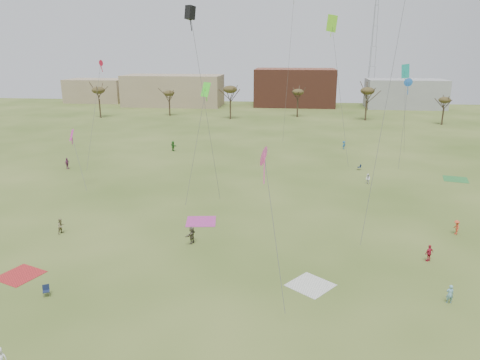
# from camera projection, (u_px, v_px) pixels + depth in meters

# --- Properties ---
(ground) EXTENTS (260.00, 260.00, 0.00)m
(ground) POSITION_uv_depth(u_px,v_px,m) (222.00, 288.00, 35.65)
(ground) COLOR #385119
(ground) RESTS_ON ground
(flyer_near_left) EXTENTS (0.93, 0.80, 1.62)m
(flyer_near_left) POSITION_uv_depth(u_px,v_px,m) (0.00, 360.00, 26.24)
(flyer_near_left) COLOR white
(flyer_near_left) RESTS_ON ground
(spectator_fore_a) EXTENTS (0.99, 0.82, 1.58)m
(spectator_fore_a) POSITION_uv_depth(u_px,v_px,m) (429.00, 253.00, 39.93)
(spectator_fore_a) COLOR #B91F3B
(spectator_fore_a) RESTS_ON ground
(spectator_fore_b) EXTENTS (0.88, 0.97, 1.63)m
(spectator_fore_b) POSITION_uv_depth(u_px,v_px,m) (61.00, 226.00, 45.95)
(spectator_fore_b) COLOR #847B54
(spectator_fore_b) RESTS_ON ground
(spectator_fore_c) EXTENTS (1.02, 1.70, 1.75)m
(spectator_fore_c) POSITION_uv_depth(u_px,v_px,m) (192.00, 235.00, 43.60)
(spectator_fore_c) COLOR brown
(spectator_fore_c) RESTS_ON ground
(flyer_mid_b) EXTENTS (0.60, 1.00, 1.52)m
(flyer_mid_b) POSITION_uv_depth(u_px,v_px,m) (456.00, 227.00, 45.76)
(flyer_mid_b) COLOR #DD4B29
(flyer_mid_b) RESTS_ON ground
(flyer_mid_c) EXTENTS (0.56, 0.37, 1.50)m
(flyer_mid_c) POSITION_uv_depth(u_px,v_px,m) (450.00, 294.00, 33.35)
(flyer_mid_c) COLOR #70A7BB
(flyer_mid_c) RESTS_ON ground
(spectator_mid_d) EXTENTS (0.58, 1.08, 1.75)m
(spectator_mid_d) POSITION_uv_depth(u_px,v_px,m) (67.00, 163.00, 70.71)
(spectator_mid_d) COLOR #83366C
(spectator_mid_d) RESTS_ON ground
(spectator_mid_e) EXTENTS (0.88, 0.89, 1.45)m
(spectator_mid_e) POSITION_uv_depth(u_px,v_px,m) (368.00, 179.00, 62.82)
(spectator_mid_e) COLOR white
(spectator_mid_e) RESTS_ON ground
(flyer_far_a) EXTENTS (1.67, 1.58, 1.88)m
(flyer_far_a) POSITION_uv_depth(u_px,v_px,m) (173.00, 146.00, 83.03)
(flyer_far_a) COLOR #307125
(flyer_far_a) RESTS_ON ground
(flyer_far_c) EXTENTS (1.04, 1.16, 1.56)m
(flyer_far_c) POSITION_uv_depth(u_px,v_px,m) (344.00, 145.00, 84.52)
(flyer_far_c) COLOR #1E578D
(flyer_far_c) RESTS_ON ground
(blanket_red) EXTENTS (3.97, 3.97, 0.03)m
(blanket_red) POSITION_uv_depth(u_px,v_px,m) (20.00, 275.00, 37.62)
(blanket_red) COLOR #AF2324
(blanket_red) RESTS_ON ground
(blanket_cream) EXTENTS (4.34, 4.34, 0.03)m
(blanket_cream) POSITION_uv_depth(u_px,v_px,m) (310.00, 285.00, 36.05)
(blanket_cream) COLOR silver
(blanket_cream) RESTS_ON ground
(blanket_plum) EXTENTS (3.68, 3.68, 0.03)m
(blanket_plum) POSITION_uv_depth(u_px,v_px,m) (201.00, 221.00, 49.33)
(blanket_plum) COLOR #B83892
(blanket_plum) RESTS_ON ground
(blanket_olive) EXTENTS (3.99, 3.99, 0.03)m
(blanket_olive) POSITION_uv_depth(u_px,v_px,m) (456.00, 179.00, 65.20)
(blanket_olive) COLOR #2D7C36
(blanket_olive) RESTS_ON ground
(camp_chair_left) EXTENTS (0.70, 0.72, 0.87)m
(camp_chair_left) POSITION_uv_depth(u_px,v_px,m) (46.00, 293.00, 34.44)
(camp_chair_left) COLOR #16203C
(camp_chair_left) RESTS_ON ground
(camp_chair_right) EXTENTS (0.64, 0.61, 0.87)m
(camp_chair_right) POSITION_uv_depth(u_px,v_px,m) (359.00, 168.00, 70.23)
(camp_chair_right) COLOR #121E33
(camp_chair_right) RESTS_ON ground
(kites_aloft) EXTENTS (58.73, 70.19, 27.83)m
(kites_aloft) POSITION_uv_depth(u_px,v_px,m) (277.00, 32.00, 58.38)
(kites_aloft) COLOR red
(kites_aloft) RESTS_ON ground
(tree_line) EXTENTS (117.44, 49.32, 8.91)m
(tree_line) POSITION_uv_depth(u_px,v_px,m) (262.00, 96.00, 109.26)
(tree_line) COLOR #3A2B1E
(tree_line) RESTS_ON ground
(building_tan) EXTENTS (32.00, 14.00, 10.00)m
(building_tan) POSITION_uv_depth(u_px,v_px,m) (173.00, 90.00, 147.77)
(building_tan) COLOR #937F60
(building_tan) RESTS_ON ground
(building_brick) EXTENTS (26.00, 16.00, 12.00)m
(building_brick) POSITION_uv_depth(u_px,v_px,m) (295.00, 87.00, 147.55)
(building_brick) COLOR brown
(building_brick) RESTS_ON ground
(building_grey) EXTENTS (24.00, 12.00, 9.00)m
(building_grey) POSITION_uv_depth(u_px,v_px,m) (405.00, 94.00, 141.96)
(building_grey) COLOR gray
(building_grey) RESTS_ON ground
(building_tan_west) EXTENTS (20.00, 12.00, 8.00)m
(building_tan_west) POSITION_uv_depth(u_px,v_px,m) (97.00, 91.00, 158.23)
(building_tan_west) COLOR #937F60
(building_tan_west) RESTS_ON ground
(radio_tower) EXTENTS (1.51, 1.72, 41.00)m
(radio_tower) POSITION_uv_depth(u_px,v_px,m) (373.00, 46.00, 145.62)
(radio_tower) COLOR #9EA3A8
(radio_tower) RESTS_ON ground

